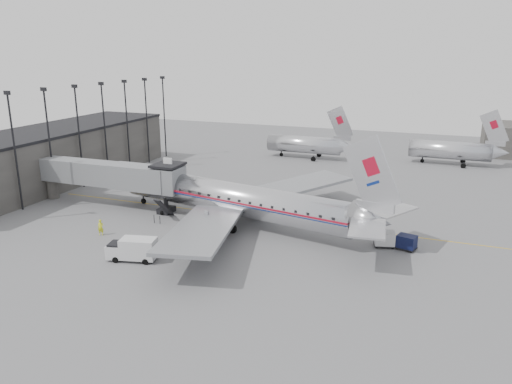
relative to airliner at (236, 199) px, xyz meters
The scene contains 12 objects.
ground 4.27m from the airliner, 104.96° to the right, with size 160.00×160.00×0.00m, color slate.
terminal 35.50m from the airliner, 168.37° to the left, with size 12.00×46.00×8.00m, color #3C3A37.
apron_line 4.95m from the airliner, 54.62° to the left, with size 0.15×60.00×0.01m, color gold.
jet_bridge 17.48m from the airliner, behind, with size 21.00×6.20×7.10m.
floodlight_masts 30.49m from the airliner, 160.24° to the left, with size 0.90×42.25×15.25m.
distant_aircraft_near 39.24m from the airliner, 93.73° to the left, with size 16.39×3.20×10.26m.
distant_aircraft_mid 49.11m from the airliner, 61.48° to the left, with size 16.39×3.20×10.26m.
airliner is the anchor object (origin of this frame).
service_van 14.58m from the airliner, 111.90° to the right, with size 5.15×2.91×2.28m.
baggage_cart_navy 19.80m from the airliner, ahead, with size 2.30×1.97×1.54m.
baggage_cart_white 17.55m from the airliner, ahead, with size 2.45×2.09×1.67m.
ramp_worker 15.68m from the airliner, 145.27° to the right, with size 0.66×0.43×1.81m, color yellow.
Camera 1 is at (23.14, -48.82, 20.19)m, focal length 35.00 mm.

